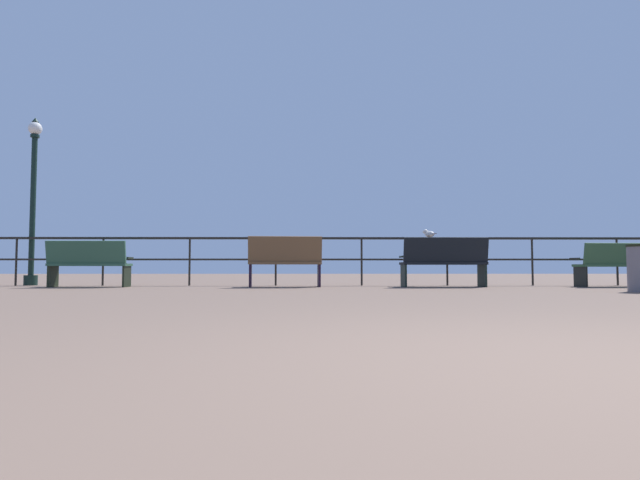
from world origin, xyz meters
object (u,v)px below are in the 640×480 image
bench_far_left (88,261)px  bench_far_right (618,263)px  bench_near_right (444,260)px  seagull_on_rail (429,234)px  bench_near_left (285,259)px  lamppost_left (33,195)px

bench_far_left → bench_far_right: bench_far_left is taller
bench_near_right → seagull_on_rail: size_ratio=5.10×
bench_near_left → bench_far_right: 6.71m
bench_near_right → bench_far_right: bench_near_right is taller
bench_far_right → seagull_on_rail: seagull_on_rail is taller
bench_near_right → lamppost_left: (-8.83, 1.12, 1.45)m
bench_far_left → lamppost_left: size_ratio=0.42×
bench_near_left → seagull_on_rail: seagull_on_rail is taller
bench_far_left → seagull_on_rail: 7.09m
bench_near_left → lamppost_left: size_ratio=0.40×
seagull_on_rail → bench_far_right: bearing=-14.3°
bench_near_left → lamppost_left: 5.93m
bench_near_right → bench_near_left: bearing=179.8°
bench_near_right → bench_far_right: 3.52m
bench_far_right → seagull_on_rail: (-3.61, 0.92, 0.64)m
bench_near_left → bench_near_right: bearing=-0.2°
bench_far_right → bench_near_left: bearing=-180.0°
bench_near_left → bench_near_right: (3.19, -0.01, -0.02)m
bench_far_right → seagull_on_rail: 3.78m
bench_far_right → lamppost_left: bearing=174.9°
bench_far_left → bench_near_right: bench_near_right is taller
bench_near_left → bench_far_right: bench_near_left is taller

